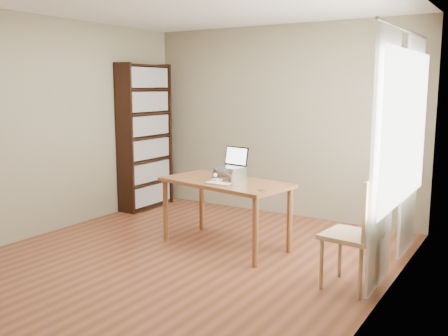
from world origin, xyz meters
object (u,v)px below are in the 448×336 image
Objects in this scene: cat at (229,173)px; bookshelf at (145,137)px; laptop at (232,162)px; desk at (225,189)px; chair at (360,229)px; keyboard at (219,184)px.

bookshelf is at bearing 169.34° from cat.
bookshelf is 6.01× the size of laptop.
cat is (-0.02, 0.11, 0.16)m from desk.
desk is at bearing -80.30° from laptop.
bookshelf is 1.37× the size of desk.
chair is at bearing -9.00° from laptop.
desk is 0.20m from cat.
laptop is at bearing 62.77° from cat.
cat is at bearing -120.40° from laptop.
laptop is at bearing 168.34° from chair.
desk is 0.25m from keyboard.
cat is at bearing 105.75° from keyboard.
chair is (1.63, -0.55, -0.39)m from laptop.
keyboard is at bearing -66.90° from desk.
desk is 5.10× the size of keyboard.
bookshelf is 2.07× the size of chair.
desk is 1.51× the size of chair.
cat is at bearing 110.52° from desk.
cat is at bearing -23.54° from bookshelf.
laptop is 1.77m from chair.
laptop reaches higher than chair.
laptop reaches higher than desk.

